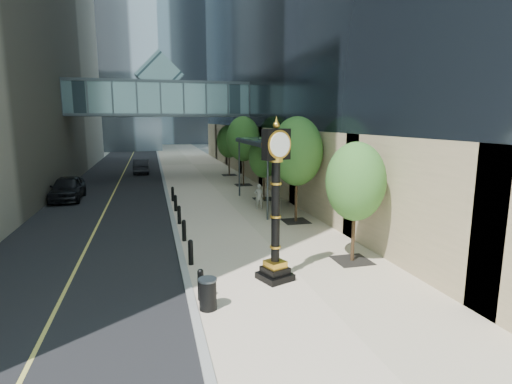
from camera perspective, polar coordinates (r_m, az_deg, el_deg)
ground at (r=12.81m, az=5.30°, el=-15.85°), size 320.00×320.00×0.00m
road at (r=51.18m, az=-17.99°, el=3.47°), size 8.00×180.00×0.02m
sidewalk at (r=51.34m, az=-9.04°, el=3.89°), size 8.00×180.00×0.06m
curb at (r=51.10m, az=-13.51°, el=3.71°), size 0.25×180.00×0.07m
distant_tower_c at (r=133.53m, az=-16.42°, el=21.50°), size 22.00×22.00×65.00m
skywalk at (r=38.85m, az=-13.55°, el=13.08°), size 17.00×4.20×5.80m
entrance_canopy at (r=25.93m, az=2.12°, el=7.09°), size 3.00×8.00×4.38m
bollard_row at (r=20.48m, az=-10.60°, el=-4.38°), size 0.20×16.20×0.90m
street_trees at (r=28.38m, az=0.89°, el=6.31°), size 2.86×28.39×5.88m
street_clock at (r=13.75m, az=2.82°, el=-3.12°), size 1.33×1.33×5.51m
trash_bin at (r=12.31m, az=-6.90°, el=-14.40°), size 0.65×0.65×0.90m
pedestrian at (r=25.14m, az=0.45°, el=-0.65°), size 0.68×0.56×1.61m
car_near at (r=31.23m, az=-25.34°, el=0.51°), size 2.04×4.99×1.70m
car_far at (r=44.36m, az=-16.05°, el=3.58°), size 1.60×4.52×1.49m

